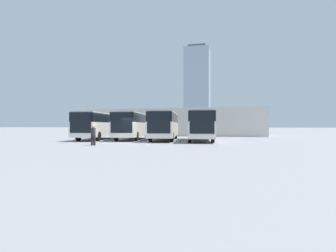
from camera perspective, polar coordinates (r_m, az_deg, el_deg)
ground_plane at (r=26.49m, az=-7.87°, el=-3.61°), size 600.00×600.00×0.00m
bus_0 at (r=29.66m, az=7.00°, el=0.25°), size 4.09×11.07×3.23m
curb_divider_0 at (r=28.44m, az=2.43°, el=-3.22°), size 0.98×5.25×0.15m
bus_1 at (r=30.60m, az=-0.78°, el=0.24°), size 4.09×11.07×3.23m
curb_divider_1 at (r=29.70m, az=-5.47°, el=-3.08°), size 0.98×5.25×0.15m
bus_2 at (r=32.59m, az=-7.62°, el=0.23°), size 4.09×11.07×3.23m
curb_divider_2 at (r=31.99m, az=-12.17°, el=-2.86°), size 0.98×5.25×0.15m
bus_3 at (r=33.58m, az=-14.83°, el=0.22°), size 4.09×11.07×3.23m
pedestrian at (r=23.39m, az=-15.97°, el=-1.79°), size 0.55×0.55×1.74m
station_building at (r=47.28m, az=1.66°, el=0.81°), size 30.59×11.42×4.63m
office_tower at (r=223.95m, az=6.42°, el=8.23°), size 20.50×20.50×68.92m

